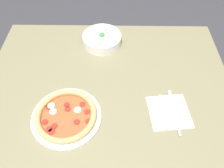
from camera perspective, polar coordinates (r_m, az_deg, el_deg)
name	(u,v)px	position (r m, az deg, el deg)	size (l,w,h in m)	color
ground_plane	(109,155)	(1.67, -0.79, -18.06)	(8.00, 8.00, 0.00)	#333338
dining_table	(108,107)	(1.09, -1.16, -6.02)	(1.19, 1.05, 0.75)	#706B4C
pizza	(66,116)	(0.95, -11.89, -8.07)	(0.30, 0.30, 0.04)	white
bowl	(102,39)	(1.23, -2.63, 11.71)	(0.21, 0.21, 0.07)	white
napkin	(169,112)	(0.99, 14.69, -7.05)	(0.19, 0.19, 0.00)	white
fork	(163,112)	(0.98, 13.28, -7.05)	(0.02, 0.18, 0.00)	silver
knife	(175,113)	(0.99, 16.06, -7.41)	(0.02, 0.23, 0.01)	silver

